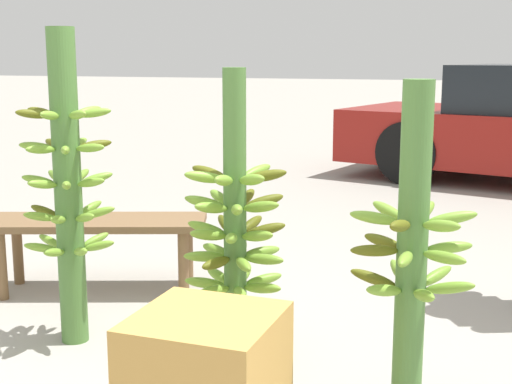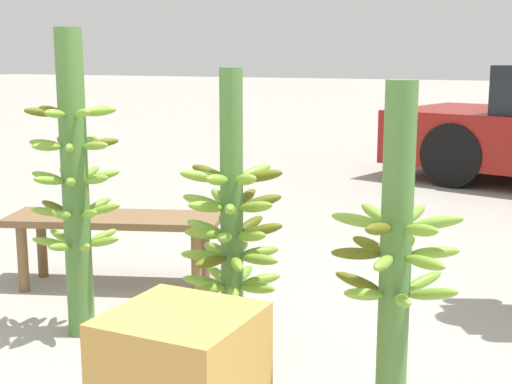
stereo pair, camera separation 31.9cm
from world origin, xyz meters
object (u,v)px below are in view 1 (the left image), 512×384
Objects in this scene: banana_stalk_center at (235,225)px; produce_crate at (207,381)px; banana_stalk_right at (412,254)px; market_bench at (97,231)px; banana_stalk_left at (68,187)px.

banana_stalk_center is 2.71× the size of produce_crate.
banana_stalk_right reaches higher than market_bench.
banana_stalk_right is 2.09m from market_bench.
market_bench is at bearing 113.59° from banana_stalk_left.
produce_crate is at bearing -33.26° from banana_stalk_left.
banana_stalk_center reaches higher than market_bench.
banana_stalk_left is 1.14× the size of banana_stalk_center.
market_bench is at bearing 155.30° from banana_stalk_right.
banana_stalk_right reaches higher than produce_crate.
banana_stalk_center is at bearing 4.49° from banana_stalk_left.
market_bench is at bearing 134.03° from produce_crate.
banana_stalk_center is 1.00× the size of market_bench.
banana_stalk_right is 2.64× the size of produce_crate.
banana_stalk_right is 0.97× the size of market_bench.
banana_stalk_left is at bearing -86.85° from market_bench.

